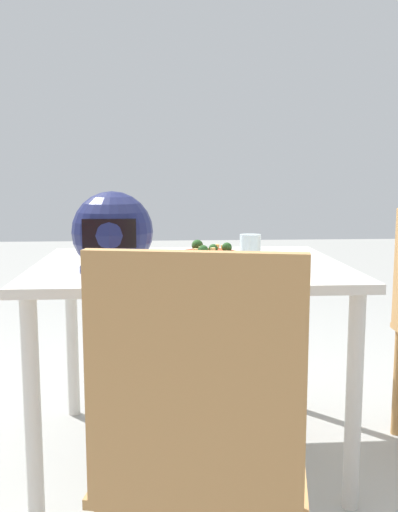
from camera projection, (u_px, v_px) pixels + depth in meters
The scene contains 7 objects.
ground_plane at pixel (190, 453), 2.14m from camera, with size 14.00×14.00×0.00m, color #9E9E99.
dining_table at pixel (189, 286), 2.05m from camera, with size 1.08×0.89×0.72m.
pizza_plate at pixel (208, 258), 2.11m from camera, with size 0.28×0.28×0.01m, color white.
pizza at pixel (208, 253), 2.11m from camera, with size 0.23×0.23×0.06m.
motorcycle_helmet at pixel (112, 234), 1.84m from camera, with size 0.26×0.26×0.26m.
drinking_glass at pixel (250, 252), 1.90m from camera, with size 0.07×0.07×0.12m, color silver.
chair_far at pixel (201, 449), 1.10m from camera, with size 0.47×0.47×0.90m.
Camera 1 is at (0.10, 2.02, 1.02)m, focal length 40.42 mm.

